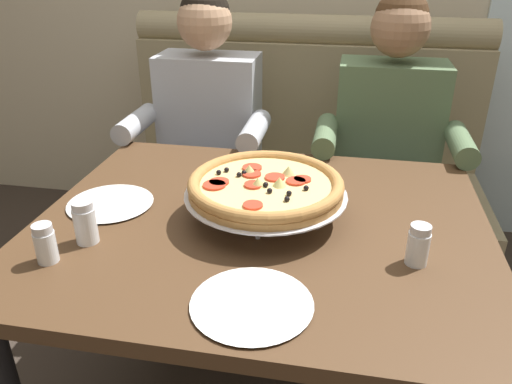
{
  "coord_description": "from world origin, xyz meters",
  "views": [
    {
      "loc": [
        0.2,
        -1.14,
        1.41
      ],
      "look_at": [
        -0.03,
        0.08,
        0.8
      ],
      "focal_mm": 35.43,
      "sensor_mm": 36.0,
      "label": 1
    }
  ],
  "objects": [
    {
      "name": "pizza",
      "position": [
        0.01,
        0.02,
        0.85
      ],
      "size": [
        0.43,
        0.43,
        0.12
      ],
      "color": "silver",
      "rests_on": "dining_table"
    },
    {
      "name": "plate_near_right",
      "position": [
        0.04,
        -0.35,
        0.77
      ],
      "size": [
        0.25,
        0.25,
        0.02
      ],
      "color": "white",
      "rests_on": "dining_table"
    },
    {
      "name": "booth_bench",
      "position": [
        0.0,
        0.96,
        0.4
      ],
      "size": [
        1.6,
        0.78,
        1.13
      ],
      "color": "#998966",
      "rests_on": "ground_plane"
    },
    {
      "name": "shaker_parmesan",
      "position": [
        -0.4,
        -0.18,
        0.8
      ],
      "size": [
        0.05,
        0.05,
        0.11
      ],
      "color": "white",
      "rests_on": "dining_table"
    },
    {
      "name": "diner_left",
      "position": [
        -0.36,
        0.69,
        0.71
      ],
      "size": [
        0.54,
        0.64,
        1.27
      ],
      "color": "#2D3342",
      "rests_on": "ground_plane"
    },
    {
      "name": "dining_table",
      "position": [
        0.0,
        0.0,
        0.67
      ],
      "size": [
        1.18,
        0.98,
        0.76
      ],
      "color": "#4C331E",
      "rests_on": "ground_plane"
    },
    {
      "name": "plate_near_left",
      "position": [
        -0.43,
        0.01,
        0.77
      ],
      "size": [
        0.24,
        0.24,
        0.02
      ],
      "color": "white",
      "rests_on": "dining_table"
    },
    {
      "name": "shaker_pepper_flakes",
      "position": [
        -0.45,
        -0.28,
        0.8
      ],
      "size": [
        0.05,
        0.05,
        0.1
      ],
      "color": "white",
      "rests_on": "dining_table"
    },
    {
      "name": "shaker_oregano",
      "position": [
        0.38,
        -0.13,
        0.8
      ],
      "size": [
        0.05,
        0.05,
        0.1
      ],
      "color": "white",
      "rests_on": "dining_table"
    },
    {
      "name": "diner_right",
      "position": [
        0.36,
        0.69,
        0.71
      ],
      "size": [
        0.54,
        0.64,
        1.27
      ],
      "color": "#2D3342",
      "rests_on": "ground_plane"
    }
  ]
}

